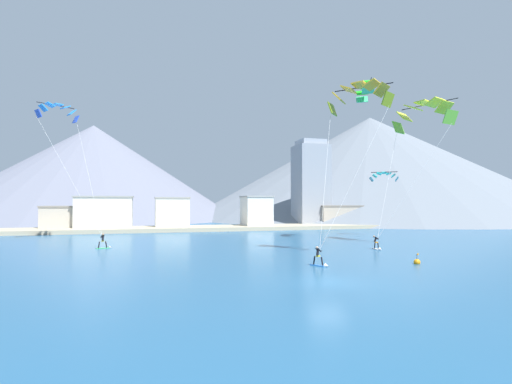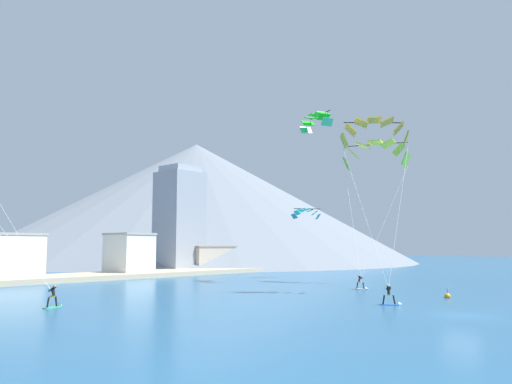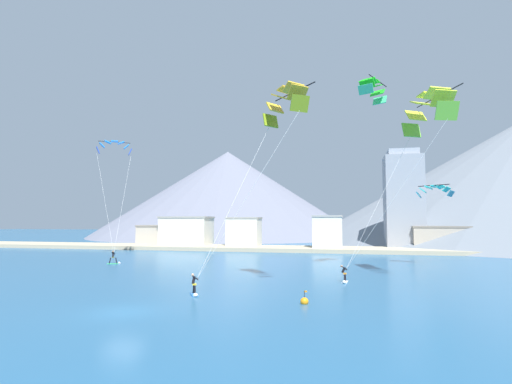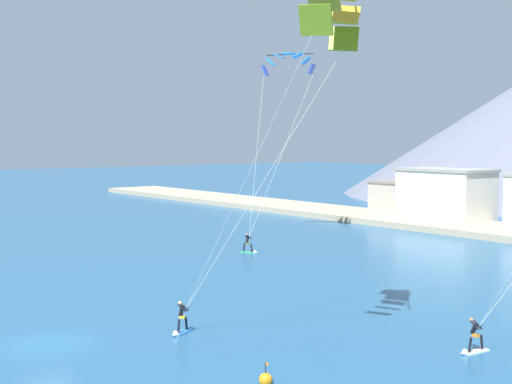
% 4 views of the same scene
% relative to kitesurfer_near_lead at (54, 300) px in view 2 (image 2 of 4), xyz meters
% --- Properties ---
extents(ground_plane, '(400.00, 400.00, 0.00)m').
position_rel_kitesurfer_near_lead_xyz_m(ground_plane, '(16.10, -24.45, -0.55)').
color(ground_plane, '#23567F').
extents(kitesurfer_near_lead, '(1.78, 0.92, 1.80)m').
position_rel_kitesurfer_near_lead_xyz_m(kitesurfer_near_lead, '(0.00, 0.00, 0.00)').
color(kitesurfer_near_lead, '#33B266').
rests_on(kitesurfer_near_lead, ground).
extents(kitesurfer_near_trail, '(0.69, 1.77, 1.64)m').
position_rel_kitesurfer_near_lead_xyz_m(kitesurfer_near_trail, '(29.41, -9.43, -0.10)').
color(kitesurfer_near_trail, white).
rests_on(kitesurfer_near_trail, ground).
extents(kitesurfer_mid_center, '(1.20, 1.71, 1.71)m').
position_rel_kitesurfer_near_lead_xyz_m(kitesurfer_mid_center, '(18.36, -18.39, -0.07)').
color(kitesurfer_mid_center, '#337FDB').
rests_on(kitesurfer_mid_center, ground).
extents(parafoil_kite_near_trail, '(10.15, 8.37, 16.52)m').
position_rel_kitesurfer_near_lead_xyz_m(parafoil_kite_near_trail, '(37.49, -7.17, 15.87)').
color(parafoil_kite_near_trail, '#6FC134').
extents(parafoil_kite_mid_center, '(8.98, 7.30, 15.81)m').
position_rel_kitesurfer_near_lead_xyz_m(parafoil_kite_mid_center, '(24.73, -13.87, 15.37)').
color(parafoil_kite_mid_center, olive).
extents(parafoil_kite_distant_high_outer, '(3.47, 5.67, 2.09)m').
position_rel_kitesurfer_near_lead_xyz_m(parafoil_kite_distant_high_outer, '(32.80, -1.42, 20.03)').
color(parafoil_kite_distant_high_outer, '#41CA87').
extents(parafoil_kite_distant_low_drift, '(4.32, 3.06, 1.56)m').
position_rel_kitesurfer_near_lead_xyz_m(parafoil_kite_distant_low_drift, '(40.41, 5.77, 8.93)').
color(parafoil_kite_distant_low_drift, teal).
extents(race_marker_buoy, '(0.56, 0.56, 1.02)m').
position_rel_kitesurfer_near_lead_xyz_m(race_marker_buoy, '(26.81, -19.56, -0.40)').
color(race_marker_buoy, orange).
rests_on(race_marker_buoy, ground).
extents(shoreline_strip, '(180.00, 10.00, 0.70)m').
position_rel_kitesurfer_near_lead_xyz_m(shoreline_strip, '(16.10, 27.76, -0.20)').
color(shoreline_strip, tan).
rests_on(shoreline_strip, ground).
extents(shore_building_harbour_front, '(5.50, 6.78, 6.62)m').
position_rel_kitesurfer_near_lead_xyz_m(shore_building_harbour_front, '(26.22, 29.09, 2.77)').
color(shore_building_harbour_front, silver).
rests_on(shore_building_harbour_front, ground).
extents(shore_building_promenade_mid, '(10.04, 5.22, 4.65)m').
position_rel_kitesurfer_near_lead_xyz_m(shore_building_promenade_mid, '(46.42, 32.63, 1.79)').
color(shore_building_promenade_mid, '#A89E8E').
rests_on(shore_building_promenade_mid, ground).
extents(shore_building_old_town, '(6.62, 4.93, 6.32)m').
position_rel_kitesurfer_near_lead_xyz_m(shore_building_old_town, '(9.58, 30.50, 2.62)').
color(shore_building_old_town, silver).
rests_on(shore_building_old_town, ground).
extents(highrise_tower, '(7.00, 7.00, 19.37)m').
position_rel_kitesurfer_near_lead_xyz_m(highrise_tower, '(40.55, 34.57, 8.93)').
color(highrise_tower, gray).
rests_on(highrise_tower, ground).
extents(mountain_peak_central_summit, '(128.56, 128.56, 35.77)m').
position_rel_kitesurfer_near_lead_xyz_m(mountain_peak_central_summit, '(82.05, 77.15, 17.33)').
color(mountain_peak_central_summit, slate).
rests_on(mountain_peak_central_summit, ground).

